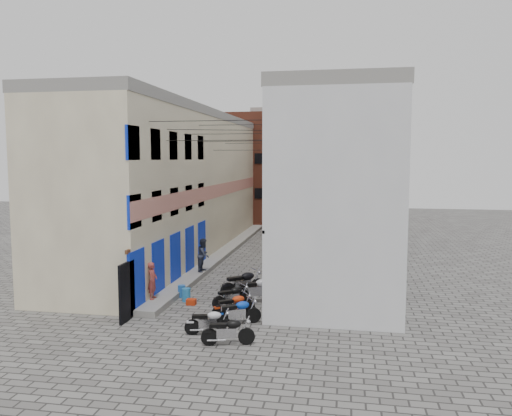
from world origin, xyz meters
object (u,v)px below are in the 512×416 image
Objects in this scene: motorcycle_g at (243,282)px; person_a at (153,281)px; water_jug_near at (186,295)px; motorcycle_a at (228,330)px; motorcycle_c at (237,311)px; motorcycle_e at (232,295)px; red_crate at (191,302)px; motorcycle_d at (234,305)px; motorcycle_f at (257,288)px; motorcycle_b at (209,321)px; water_jug_far at (182,291)px; person_b at (204,255)px.

motorcycle_g is 3.93m from person_a.
motorcycle_a is at bearing -57.42° from water_jug_near.
person_a is 2.75× the size of water_jug_near.
motorcycle_c is at bearing -42.51° from water_jug_near.
red_crate is (-1.75, 0.08, -0.38)m from motorcycle_e.
motorcycle_e reaches higher than red_crate.
water_jug_near is at bearing -101.41° from motorcycle_g.
motorcycle_a is at bearing -27.64° from motorcycle_e.
motorcycle_a is 1.00× the size of motorcycle_e.
red_crate is at bearing -157.79° from motorcycle_d.
motorcycle_d is 2.18m from motorcycle_f.
motorcycle_d is at bearing 174.87° from motorcycle_a.
motorcycle_f is 1.18m from motorcycle_g.
water_jug_far is (-2.42, 4.26, -0.23)m from motorcycle_b.
water_jug_far is at bearing -163.95° from motorcycle_b.
motorcycle_c is 1.06× the size of person_b.
person_b reaches higher than water_jug_far.
red_crate is (-2.53, 4.08, -0.39)m from motorcycle_a.
motorcycle_f is (0.10, 4.87, 0.10)m from motorcycle_a.
water_jug_far is at bearing -164.93° from motorcycle_d.
motorcycle_d reaches higher than water_jug_near.
person_a is at bearing -141.49° from motorcycle_d.
motorcycle_c reaches higher than motorcycle_b.
motorcycle_g is at bearing 138.58° from motorcycle_e.
person_b is 3.05× the size of water_jug_near.
motorcycle_g is 4.19× the size of water_jug_far.
person_a reaches higher than motorcycle_d.
motorcycle_d is at bearing -32.19° from red_crate.
person_a reaches higher than motorcycle_c.
person_a is at bearing -146.14° from motorcycle_b.
water_jug_near is (-2.19, -1.23, -0.35)m from motorcycle_g.
motorcycle_c is 3.22m from red_crate.
person_b is at bearing 92.17° from water_jug_far.
motorcycle_a reaches higher than red_crate.
motorcycle_a reaches higher than motorcycle_b.
motorcycle_g is 1.29× the size of person_b.
person_a is at bearing -145.18° from motorcycle_c.
motorcycle_g is at bearing 164.40° from motorcycle_b.
person_b is (-3.54, 4.18, 0.49)m from motorcycle_f.
motorcycle_c is at bearing -152.39° from person_b.
motorcycle_b is 1.11× the size of person_a.
motorcycle_e is at bearing 164.84° from motorcycle_b.
motorcycle_d is 3.03m from water_jug_near.
person_b reaches higher than person_a.
motorcycle_f is at bearing 16.75° from red_crate.
person_a is (-3.39, -1.95, 0.38)m from motorcycle_g.
motorcycle_g is 5.71× the size of red_crate.
motorcycle_d is 2.52m from red_crate.
motorcycle_e is at bearing -91.47° from person_a.
motorcycle_c is at bearing 169.52° from motorcycle_a.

